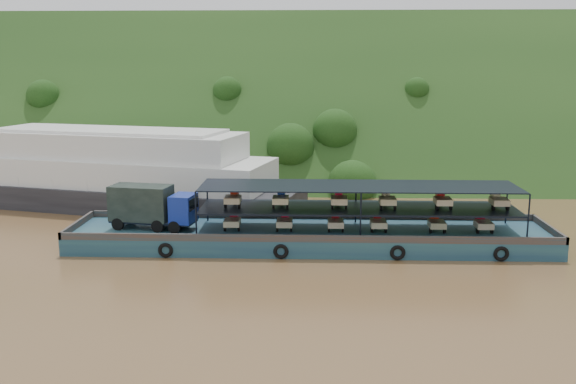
{
  "coord_description": "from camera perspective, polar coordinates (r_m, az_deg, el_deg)",
  "views": [
    {
      "loc": [
        -0.17,
        -46.95,
        13.25
      ],
      "look_at": [
        -2.0,
        3.0,
        3.2
      ],
      "focal_mm": 40.0,
      "sensor_mm": 36.0,
      "label": 1
    }
  ],
  "objects": [
    {
      "name": "hillside",
      "position": [
        84.01,
        2.19,
        2.28
      ],
      "size": [
        140.0,
        39.6,
        39.6
      ],
      "primitive_type": "cube",
      "rotation": [
        0.79,
        0.0,
        0.0
      ],
      "color": "#183714",
      "rests_on": "ground"
    },
    {
      "name": "passenger_ferry",
      "position": [
        62.58,
        -15.44,
        1.67
      ],
      "size": [
        37.05,
        17.46,
        7.28
      ],
      "rotation": [
        0.0,
        0.0,
        -0.25
      ],
      "color": "black",
      "rests_on": "ground"
    },
    {
      "name": "ground",
      "position": [
        48.79,
        2.22,
        -4.4
      ],
      "size": [
        160.0,
        160.0,
        0.0
      ],
      "primitive_type": "plane",
      "color": "brown",
      "rests_on": "ground"
    },
    {
      "name": "cargo_barge",
      "position": [
        47.45,
        1.07,
        -3.47
      ],
      "size": [
        35.0,
        7.18,
        4.54
      ],
      "color": "navy",
      "rests_on": "ground"
    }
  ]
}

